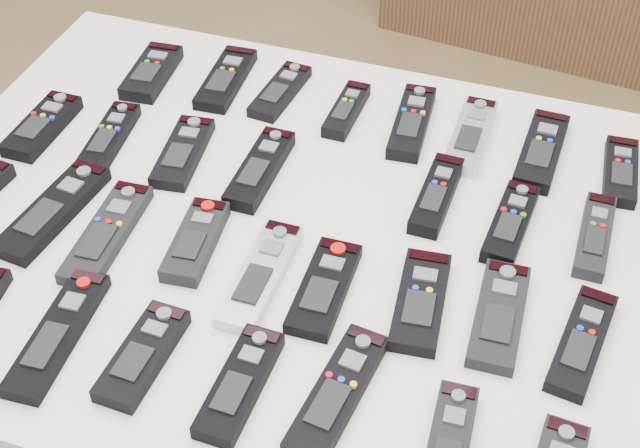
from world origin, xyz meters
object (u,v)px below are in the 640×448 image
(remote_22, at_px, (324,288))
(remote_6, at_px, (541,151))
(remote_12, at_px, (260,169))
(remote_32, at_px, (338,393))
(remote_3, at_px, (346,110))
(remote_30, at_px, (143,355))
(remote_4, at_px, (412,122))
(remote_20, at_px, (196,241))
(remote_1, at_px, (226,79))
(remote_11, at_px, (183,152))
(remote_19, at_px, (107,233))
(remote_31, at_px, (240,384))
(table, at_px, (320,262))
(remote_25, at_px, (582,342))
(remote_21, at_px, (261,275))
(remote_14, at_px, (510,224))
(remote_29, at_px, (58,333))
(remote_9, at_px, (42,126))
(remote_0, at_px, (152,72))
(remote_15, at_px, (595,236))
(remote_24, at_px, (499,315))
(remote_18, at_px, (53,211))
(remote_5, at_px, (471,136))
(remote_10, at_px, (109,138))
(remote_13, at_px, (437,195))
(remote_7, at_px, (620,172))
(remote_23, at_px, (421,301))
(remote_2, at_px, (280,91))

(remote_22, bearing_deg, remote_6, 57.44)
(remote_12, height_order, remote_32, remote_12)
(remote_3, relative_size, remote_30, 0.91)
(remote_4, distance_m, remote_20, 0.42)
(remote_1, distance_m, remote_11, 0.21)
(remote_19, distance_m, remote_31, 0.33)
(table, distance_m, remote_25, 0.39)
(remote_21, xyz_separation_m, remote_31, (0.04, -0.18, 0.00))
(remote_30, bearing_deg, remote_21, 65.17)
(remote_11, height_order, remote_14, remote_14)
(remote_1, bearing_deg, remote_29, -91.57)
(remote_4, height_order, remote_9, same)
(remote_0, relative_size, remote_19, 0.76)
(remote_3, height_order, remote_25, remote_3)
(remote_4, relative_size, remote_15, 1.12)
(remote_24, bearing_deg, remote_3, 129.47)
(remote_3, height_order, remote_18, same)
(remote_11, bearing_deg, remote_20, -67.04)
(remote_5, distance_m, remote_25, 0.43)
(remote_30, bearing_deg, remote_14, 46.41)
(remote_10, distance_m, remote_13, 0.53)
(table, xyz_separation_m, remote_32, (0.11, -0.26, 0.07))
(remote_0, xyz_separation_m, remote_22, (0.44, -0.38, -0.00))
(remote_7, xyz_separation_m, remote_10, (-0.78, -0.18, 0.00))
(remote_15, xyz_separation_m, remote_30, (-0.51, -0.39, 0.00))
(remote_31, height_order, remote_32, remote_31)
(remote_20, relative_size, remote_21, 0.78)
(remote_13, bearing_deg, remote_1, 157.88)
(remote_4, relative_size, remote_25, 1.03)
(table, height_order, remote_30, remote_30)
(remote_1, bearing_deg, remote_20, -76.51)
(remote_10, bearing_deg, remote_29, -77.24)
(remote_6, xyz_separation_m, remote_12, (-0.40, -0.18, 0.00))
(remote_30, bearing_deg, remote_32, 7.83)
(remote_10, relative_size, remote_23, 1.00)
(remote_2, relative_size, remote_24, 0.88)
(remote_29, bearing_deg, remote_19, 95.51)
(remote_13, xyz_separation_m, remote_19, (-0.42, -0.23, -0.00))
(remote_1, relative_size, remote_10, 1.05)
(remote_29, bearing_deg, remote_2, 78.47)
(remote_29, bearing_deg, remote_12, 68.22)
(remote_31, bearing_deg, remote_30, -179.76)
(remote_4, xyz_separation_m, remote_29, (-0.32, -0.57, -0.00))
(remote_5, xyz_separation_m, remote_19, (-0.44, -0.38, -0.00))
(remote_3, height_order, remote_7, remote_3)
(remote_7, bearing_deg, remote_4, 173.88)
(remote_2, relative_size, remote_5, 0.86)
(remote_14, relative_size, remote_19, 0.80)
(remote_14, distance_m, remote_21, 0.37)
(remote_2, distance_m, remote_29, 0.59)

